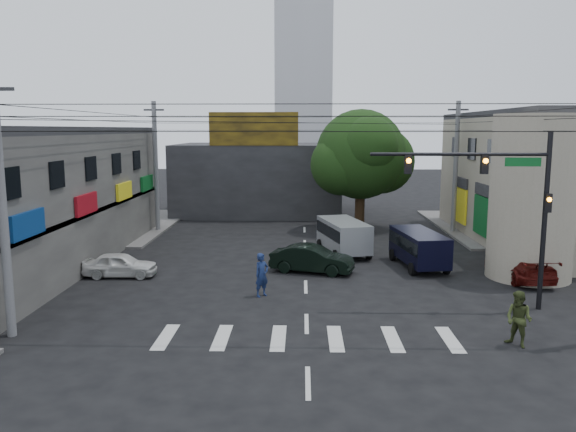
{
  "coord_description": "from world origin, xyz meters",
  "views": [
    {
      "loc": [
        -0.2,
        -23.33,
        7.28
      ],
      "look_at": [
        -0.88,
        4.0,
        3.04
      ],
      "focal_mm": 35.0,
      "sensor_mm": 36.0,
      "label": 1
    }
  ],
  "objects_px": {
    "utility_pole_near_left": "(2,208)",
    "pedestrian_olive": "(519,319)",
    "white_compact": "(120,265)",
    "maroon_sedan": "(519,265)",
    "traffic_gantry": "(504,192)",
    "traffic_officer": "(262,275)",
    "utility_pole_far_left": "(156,168)",
    "dark_sedan": "(312,259)",
    "navy_van": "(419,250)",
    "silver_minivan": "(344,238)",
    "utility_pole_far_right": "(456,168)",
    "street_tree": "(361,155)"
  },
  "relations": [
    {
      "from": "utility_pole_near_left",
      "to": "maroon_sedan",
      "type": "height_order",
      "value": "utility_pole_near_left"
    },
    {
      "from": "utility_pole_far_right",
      "to": "white_compact",
      "type": "relative_size",
      "value": 2.54
    },
    {
      "from": "utility_pole_near_left",
      "to": "maroon_sedan",
      "type": "distance_m",
      "value": 22.9
    },
    {
      "from": "traffic_officer",
      "to": "maroon_sedan",
      "type": "bearing_deg",
      "value": -28.33
    },
    {
      "from": "navy_van",
      "to": "traffic_officer",
      "type": "distance_m",
      "value": 9.68
    },
    {
      "from": "street_tree",
      "to": "silver_minivan",
      "type": "distance_m",
      "value": 9.33
    },
    {
      "from": "traffic_gantry",
      "to": "pedestrian_olive",
      "type": "xyz_separation_m",
      "value": [
        -0.71,
        -4.05,
        -3.87
      ]
    },
    {
      "from": "dark_sedan",
      "to": "white_compact",
      "type": "relative_size",
      "value": 1.24
    },
    {
      "from": "utility_pole_far_right",
      "to": "maroon_sedan",
      "type": "xyz_separation_m",
      "value": [
        0.0,
        -12.24,
        -3.9
      ]
    },
    {
      "from": "utility_pole_near_left",
      "to": "navy_van",
      "type": "relative_size",
      "value": 1.86
    },
    {
      "from": "silver_minivan",
      "to": "dark_sedan",
      "type": "bearing_deg",
      "value": 141.24
    },
    {
      "from": "utility_pole_far_right",
      "to": "navy_van",
      "type": "distance_m",
      "value": 11.56
    },
    {
      "from": "silver_minivan",
      "to": "traffic_officer",
      "type": "relative_size",
      "value": 2.57
    },
    {
      "from": "pedestrian_olive",
      "to": "white_compact",
      "type": "bearing_deg",
      "value": -157.59
    },
    {
      "from": "street_tree",
      "to": "utility_pole_near_left",
      "type": "bearing_deg",
      "value": -124.0
    },
    {
      "from": "white_compact",
      "to": "maroon_sedan",
      "type": "bearing_deg",
      "value": -90.95
    },
    {
      "from": "navy_van",
      "to": "utility_pole_far_left",
      "type": "bearing_deg",
      "value": 50.51
    },
    {
      "from": "street_tree",
      "to": "traffic_officer",
      "type": "distance_m",
      "value": 18.11
    },
    {
      "from": "maroon_sedan",
      "to": "utility_pole_far_left",
      "type": "bearing_deg",
      "value": -34.21
    },
    {
      "from": "traffic_gantry",
      "to": "white_compact",
      "type": "xyz_separation_m",
      "value": [
        -17.05,
        4.63,
        -4.22
      ]
    },
    {
      "from": "dark_sedan",
      "to": "traffic_officer",
      "type": "relative_size",
      "value": 2.32
    },
    {
      "from": "traffic_gantry",
      "to": "dark_sedan",
      "type": "relative_size",
      "value": 1.61
    },
    {
      "from": "white_compact",
      "to": "dark_sedan",
      "type": "bearing_deg",
      "value": -84.68
    },
    {
      "from": "white_compact",
      "to": "maroon_sedan",
      "type": "height_order",
      "value": "maroon_sedan"
    },
    {
      "from": "traffic_gantry",
      "to": "traffic_officer",
      "type": "xyz_separation_m",
      "value": [
        -9.77,
        1.5,
        -3.86
      ]
    },
    {
      "from": "traffic_gantry",
      "to": "maroon_sedan",
      "type": "bearing_deg",
      "value": 60.68
    },
    {
      "from": "maroon_sedan",
      "to": "pedestrian_olive",
      "type": "relative_size",
      "value": 2.58
    },
    {
      "from": "dark_sedan",
      "to": "maroon_sedan",
      "type": "relative_size",
      "value": 0.91
    },
    {
      "from": "street_tree",
      "to": "navy_van",
      "type": "relative_size",
      "value": 1.75
    },
    {
      "from": "silver_minivan",
      "to": "pedestrian_olive",
      "type": "distance_m",
      "value": 14.87
    },
    {
      "from": "utility_pole_far_left",
      "to": "navy_van",
      "type": "xyz_separation_m",
      "value": [
        16.52,
        -10.01,
        -3.65
      ]
    },
    {
      "from": "street_tree",
      "to": "utility_pole_far_left",
      "type": "relative_size",
      "value": 0.95
    },
    {
      "from": "utility_pole_far_right",
      "to": "pedestrian_olive",
      "type": "relative_size",
      "value": 4.8
    },
    {
      "from": "utility_pole_near_left",
      "to": "pedestrian_olive",
      "type": "relative_size",
      "value": 4.8
    },
    {
      "from": "utility_pole_near_left",
      "to": "pedestrian_olive",
      "type": "height_order",
      "value": "utility_pole_near_left"
    },
    {
      "from": "utility_pole_near_left",
      "to": "pedestrian_olive",
      "type": "bearing_deg",
      "value": -1.8
    },
    {
      "from": "maroon_sedan",
      "to": "navy_van",
      "type": "bearing_deg",
      "value": -30.47
    },
    {
      "from": "silver_minivan",
      "to": "traffic_officer",
      "type": "distance_m",
      "value": 9.48
    },
    {
      "from": "utility_pole_far_left",
      "to": "utility_pole_far_right",
      "type": "xyz_separation_m",
      "value": [
        21.0,
        0.0,
        0.0
      ]
    },
    {
      "from": "silver_minivan",
      "to": "utility_pole_far_left",
      "type": "bearing_deg",
      "value": 46.75
    },
    {
      "from": "utility_pole_far_right",
      "to": "pedestrian_olive",
      "type": "bearing_deg",
      "value": -99.13
    },
    {
      "from": "silver_minivan",
      "to": "traffic_officer",
      "type": "height_order",
      "value": "silver_minivan"
    },
    {
      "from": "white_compact",
      "to": "silver_minivan",
      "type": "height_order",
      "value": "silver_minivan"
    },
    {
      "from": "utility_pole_far_left",
      "to": "maroon_sedan",
      "type": "xyz_separation_m",
      "value": [
        21.0,
        -12.24,
        -3.9
      ]
    },
    {
      "from": "utility_pole_far_left",
      "to": "maroon_sedan",
      "type": "relative_size",
      "value": 1.86
    },
    {
      "from": "street_tree",
      "to": "dark_sedan",
      "type": "xyz_separation_m",
      "value": [
        -3.67,
        -12.26,
        -4.78
      ]
    },
    {
      "from": "pedestrian_olive",
      "to": "street_tree",
      "type": "bearing_deg",
      "value": 148.42
    },
    {
      "from": "silver_minivan",
      "to": "maroon_sedan",
      "type": "bearing_deg",
      "value": -136.93
    },
    {
      "from": "maroon_sedan",
      "to": "silver_minivan",
      "type": "height_order",
      "value": "silver_minivan"
    },
    {
      "from": "street_tree",
      "to": "utility_pole_far_left",
      "type": "xyz_separation_m",
      "value": [
        -14.5,
        -1.0,
        -0.87
      ]
    }
  ]
}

